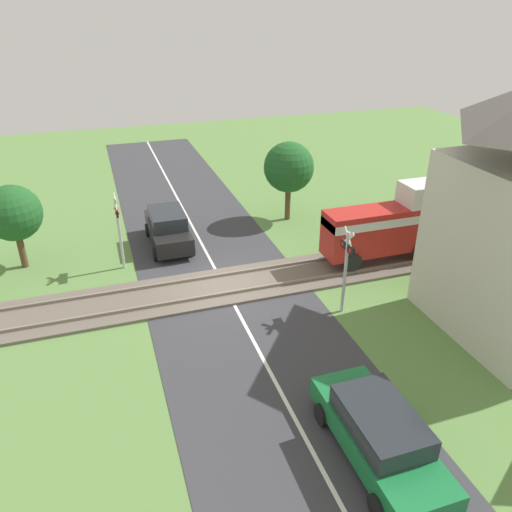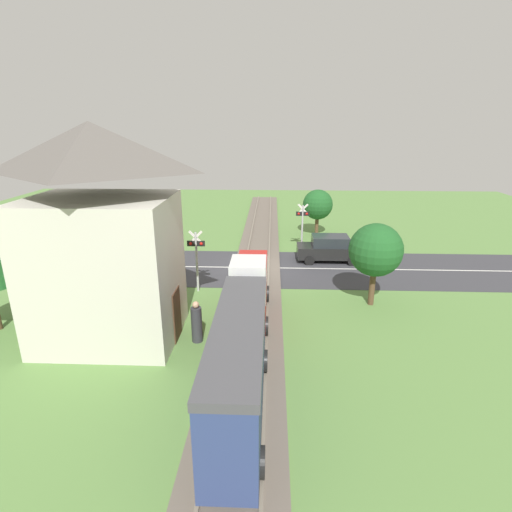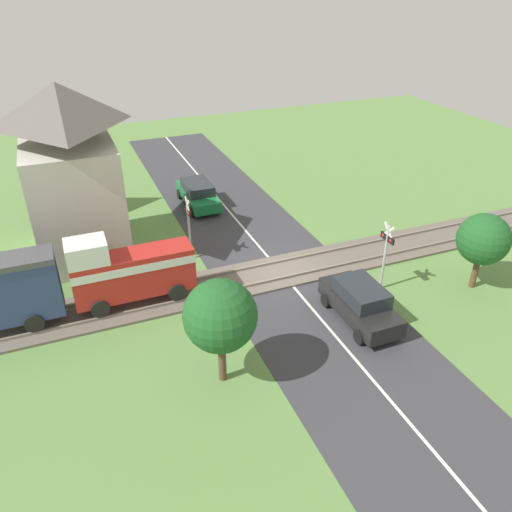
% 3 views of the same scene
% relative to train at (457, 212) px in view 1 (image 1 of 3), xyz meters
% --- Properties ---
extents(ground_plane, '(60.00, 60.00, 0.00)m').
position_rel_train_xyz_m(ground_plane, '(0.00, -10.58, -1.87)').
color(ground_plane, '#5B8442').
extents(road_surface, '(48.00, 6.40, 0.02)m').
position_rel_train_xyz_m(road_surface, '(0.00, -10.58, -1.86)').
color(road_surface, '#38383D').
rests_on(road_surface, ground_plane).
extents(track_bed, '(2.80, 48.00, 0.24)m').
position_rel_train_xyz_m(track_bed, '(0.00, -10.58, -1.80)').
color(track_bed, '#665B51').
rests_on(track_bed, ground_plane).
extents(train, '(1.58, 12.18, 3.18)m').
position_rel_train_xyz_m(train, '(0.00, 0.00, 0.00)').
color(train, red).
rests_on(train, track_bed).
extents(car_near_crossing, '(4.10, 1.80, 1.67)m').
position_rel_train_xyz_m(car_near_crossing, '(-4.57, -12.02, -1.01)').
color(car_near_crossing, black).
rests_on(car_near_crossing, ground_plane).
extents(car_far_side, '(4.44, 1.84, 1.50)m').
position_rel_train_xyz_m(car_far_side, '(9.12, -9.14, -1.08)').
color(car_far_side, '#197038').
rests_on(car_far_side, ground_plane).
extents(crossing_signal_west_approach, '(0.90, 0.18, 3.29)m').
position_rel_train_xyz_m(crossing_signal_west_approach, '(-2.95, -14.21, 0.23)').
color(crossing_signal_west_approach, '#B7B7B7').
rests_on(crossing_signal_west_approach, ground_plane).
extents(crossing_signal_east_approach, '(0.90, 0.18, 3.29)m').
position_rel_train_xyz_m(crossing_signal_east_approach, '(2.95, -6.95, 0.23)').
color(crossing_signal_east_approach, '#B7B7B7').
rests_on(crossing_signal_east_approach, ground_plane).
extents(pedestrian_by_station, '(0.43, 0.43, 1.75)m').
position_rel_train_xyz_m(pedestrian_by_station, '(2.07, -1.89, -1.07)').
color(pedestrian_by_station, '#333338').
rests_on(pedestrian_by_station, ground_plane).
extents(tree_roadside_hedge, '(2.50, 2.50, 4.02)m').
position_rel_train_xyz_m(tree_roadside_hedge, '(-5.74, -5.68, 0.89)').
color(tree_roadside_hedge, brown).
rests_on(tree_roadside_hedge, ground_plane).
extents(tree_beyond_track, '(2.29, 2.29, 3.60)m').
position_rel_train_xyz_m(tree_beyond_track, '(-4.39, -18.22, 0.57)').
color(tree_beyond_track, brown).
rests_on(tree_beyond_track, ground_plane).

